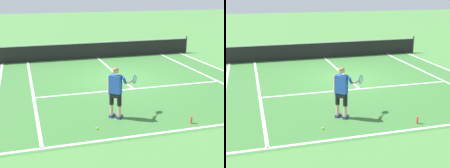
{
  "view_description": "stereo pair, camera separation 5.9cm",
  "coord_description": "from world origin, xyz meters",
  "views": [
    {
      "loc": [
        -4.46,
        -13.86,
        4.16
      ],
      "look_at": [
        -1.63,
        -4.08,
        1.05
      ],
      "focal_mm": 51.47,
      "sensor_mm": 36.0,
      "label": 1
    },
    {
      "loc": [
        -4.4,
        -13.87,
        4.16
      ],
      "look_at": [
        -1.63,
        -4.08,
        1.05
      ],
      "focal_mm": 51.47,
      "sensor_mm": 36.0,
      "label": 2
    }
  ],
  "objects": [
    {
      "name": "line_baseline",
      "position": [
        0.0,
        -5.95,
        0.0
      ],
      "size": [
        10.98,
        0.1,
        0.01
      ],
      "primitive_type": "cube",
      "color": "white",
      "rests_on": "ground"
    },
    {
      "name": "line_service",
      "position": [
        0.0,
        -1.71,
        0.0
      ],
      "size": [
        8.23,
        0.1,
        0.01
      ],
      "primitive_type": "cube",
      "color": "white",
      "rests_on": "ground"
    },
    {
      "name": "water_bottle",
      "position": [
        0.55,
        -5.57,
        0.12
      ],
      "size": [
        0.07,
        0.07,
        0.23
      ],
      "primitive_type": "cylinder",
      "color": "#E04C38",
      "rests_on": "ground"
    },
    {
      "name": "line_singles_left",
      "position": [
        -4.12,
        -0.63,
        0.0
      ],
      "size": [
        0.1,
        10.63,
        0.01
      ],
      "primitive_type": "cube",
      "color": "white",
      "rests_on": "ground"
    },
    {
      "name": "court_inner_surface",
      "position": [
        0.0,
        -0.63,
        0.0
      ],
      "size": [
        10.98,
        11.03,
        0.0
      ],
      "primitive_type": "cube",
      "color": "#387033",
      "rests_on": "ground"
    },
    {
      "name": "line_centre_service",
      "position": [
        0.0,
        1.49,
        0.0
      ],
      "size": [
        0.1,
        6.4,
        0.01
      ],
      "primitive_type": "cube",
      "color": "white",
      "rests_on": "ground"
    },
    {
      "name": "ground_plane",
      "position": [
        0.0,
        0.0,
        0.0
      ],
      "size": [
        80.0,
        80.0,
        0.0
      ],
      "primitive_type": "plane",
      "color": "#477F3D"
    },
    {
      "name": "line_singles_right",
      "position": [
        4.12,
        -0.63,
        0.0
      ],
      "size": [
        0.1,
        10.63,
        0.01
      ],
      "primitive_type": "cube",
      "color": "white",
      "rests_on": "ground"
    },
    {
      "name": "tennis_ball_near_feet",
      "position": [
        -2.42,
        -5.18,
        0.03
      ],
      "size": [
        0.07,
        0.07,
        0.07
      ],
      "primitive_type": "sphere",
      "color": "#CCE02D",
      "rests_on": "ground"
    },
    {
      "name": "tennis_player",
      "position": [
        -1.6,
        -4.46,
        0.99
      ],
      "size": [
        1.14,
        0.78,
        1.71
      ],
      "color": "navy",
      "rests_on": "ground"
    },
    {
      "name": "tennis_net",
      "position": [
        0.0,
        4.69,
        0.5
      ],
      "size": [
        11.96,
        0.08,
        1.07
      ],
      "color": "#333338",
      "rests_on": "ground"
    }
  ]
}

